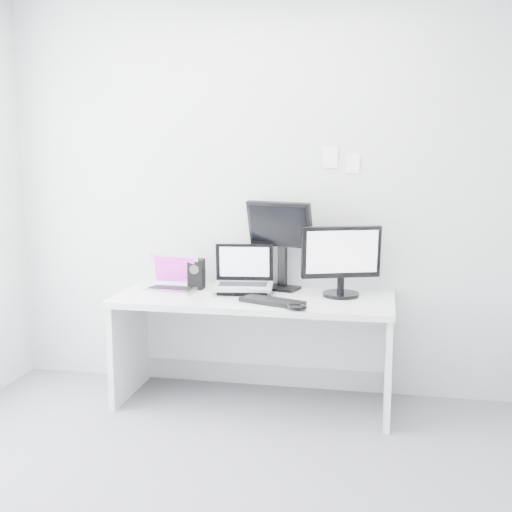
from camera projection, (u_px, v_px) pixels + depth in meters
name	position (u px, v px, depth m)	size (l,w,h in m)	color
ground	(203.00, 500.00, 3.22)	(3.60, 3.60, 0.00)	slate
back_wall	(264.00, 197.00, 4.54)	(3.60, 3.60, 0.00)	silver
desk	(254.00, 351.00, 4.37)	(1.80, 0.70, 0.73)	silver
macbook	(170.00, 273.00, 4.43)	(0.34, 0.25, 0.25)	silver
speaker	(196.00, 274.00, 4.53)	(0.10, 0.10, 0.20)	black
dell_laptop	(243.00, 269.00, 4.39)	(0.39, 0.30, 0.32)	#A2A4A9
rear_monitor	(281.00, 244.00, 4.46)	(0.46, 0.16, 0.62)	black
samsung_monitor	(342.00, 260.00, 4.27)	(0.52, 0.24, 0.47)	black
keyboard	(272.00, 301.00, 4.11)	(0.41, 0.14, 0.03)	black
mouse	(297.00, 307.00, 3.94)	(0.13, 0.08, 0.04)	black
wall_note_0	(330.00, 157.00, 4.41)	(0.10, 0.00, 0.14)	white
wall_note_1	(353.00, 163.00, 4.38)	(0.09, 0.00, 0.13)	white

